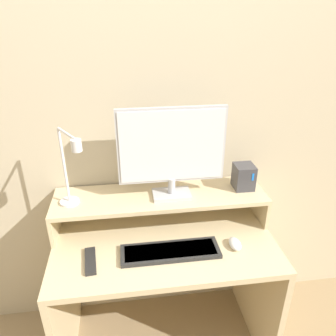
{
  "coord_description": "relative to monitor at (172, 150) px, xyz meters",
  "views": [
    {
      "loc": [
        -0.16,
        -0.96,
        1.75
      ],
      "look_at": [
        0.02,
        0.33,
        1.1
      ],
      "focal_mm": 35.0,
      "sensor_mm": 36.0,
      "label": 1
    }
  ],
  "objects": [
    {
      "name": "wall_back",
      "position": [
        -0.06,
        0.19,
        0.11
      ],
      "size": [
        6.0,
        0.05,
        2.5
      ],
      "color": "beige",
      "rests_on": "ground_plane"
    },
    {
      "name": "desk",
      "position": [
        -0.06,
        -0.14,
        -0.64
      ],
      "size": [
        1.07,
        0.6,
        0.72
      ],
      "color": "beige",
      "rests_on": "ground_plane"
    },
    {
      "name": "monitor_shelf",
      "position": [
        -0.06,
        0.02,
        -0.28
      ],
      "size": [
        1.07,
        0.28,
        0.17
      ],
      "color": "beige",
      "rests_on": "desk"
    },
    {
      "name": "monitor",
      "position": [
        0.0,
        0.0,
        0.0
      ],
      "size": [
        0.51,
        0.12,
        0.46
      ],
      "color": "#BCBCC1",
      "rests_on": "monitor_shelf"
    },
    {
      "name": "desk_lamp",
      "position": [
        -0.47,
        -0.06,
        -0.05
      ],
      "size": [
        0.16,
        0.22,
        0.39
      ],
      "color": "silver",
      "rests_on": "monitor_shelf"
    },
    {
      "name": "router_dock",
      "position": [
        0.38,
        0.03,
        -0.19
      ],
      "size": [
        0.1,
        0.11,
        0.13
      ],
      "color": "#3D3D42",
      "rests_on": "monitor_shelf"
    },
    {
      "name": "keyboard",
      "position": [
        -0.04,
        -0.23,
        -0.41
      ],
      "size": [
        0.46,
        0.14,
        0.02
      ],
      "color": "#282828",
      "rests_on": "desk"
    },
    {
      "name": "mouse",
      "position": [
        0.27,
        -0.23,
        -0.4
      ],
      "size": [
        0.05,
        0.09,
        0.03
      ],
      "color": "white",
      "rests_on": "desk"
    },
    {
      "name": "remote_control",
      "position": [
        -0.4,
        -0.24,
        -0.41
      ],
      "size": [
        0.06,
        0.17,
        0.02
      ],
      "color": "black",
      "rests_on": "desk"
    }
  ]
}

